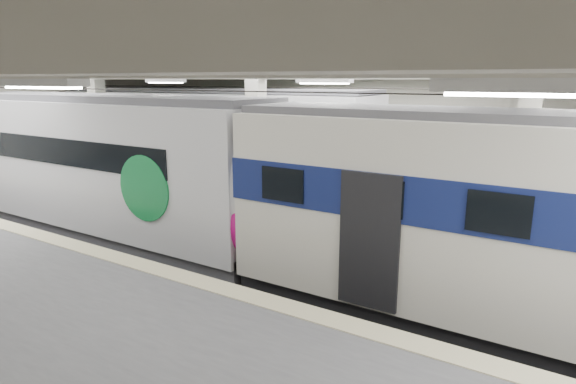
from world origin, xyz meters
The scene contains 4 objects.
station_hall centered at (0.00, -1.74, 3.24)m, with size 36.00×24.00×5.75m.
modern_emu centered at (-5.74, 0.00, 2.23)m, with size 14.08×2.91×4.53m.
older_rer centered at (6.17, 0.00, 2.32)m, with size 13.41×2.96×4.43m.
far_train centered at (-7.31, 5.50, 2.40)m, with size 14.66×3.14×4.64m.
Camera 1 is at (6.25, -9.80, 4.99)m, focal length 30.00 mm.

